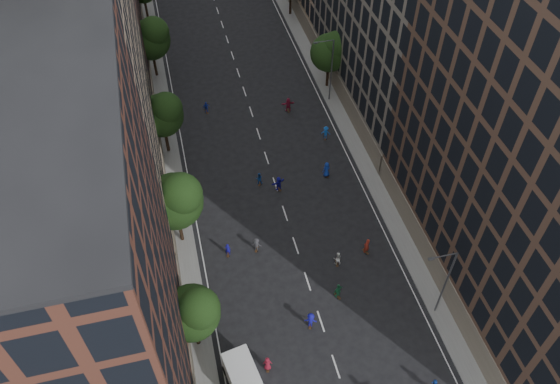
{
  "coord_description": "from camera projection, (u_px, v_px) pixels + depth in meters",
  "views": [
    {
      "loc": [
        -9.72,
        -10.38,
        44.67
      ],
      "look_at": [
        -0.21,
        28.38,
        2.0
      ],
      "focal_mm": 35.0,
      "sensor_mm": 36.0,
      "label": 1
    }
  ],
  "objects": [
    {
      "name": "ground",
      "position": [
        259.0,
        136.0,
        67.62
      ],
      "size": [
        240.0,
        240.0,
        0.0
      ],
      "primitive_type": "plane",
      "color": "black",
      "rests_on": "ground"
    },
    {
      "name": "tree_left_4",
      "position": [
        151.0,
        38.0,
        71.89
      ],
      "size": [
        5.4,
        5.4,
        9.08
      ],
      "color": "black",
      "rests_on": "ground"
    },
    {
      "name": "skater_3",
      "position": [
        311.0,
        320.0,
        49.11
      ],
      "size": [
        1.3,
        1.01,
        1.77
      ],
      "primitive_type": "imported",
      "rotation": [
        0.0,
        0.0,
        2.79
      ],
      "color": "#1613A1",
      "rests_on": "ground"
    },
    {
      "name": "tree_left_2",
      "position": [
        176.0,
        199.0,
        51.79
      ],
      "size": [
        5.6,
        5.6,
        9.45
      ],
      "color": "black",
      "rests_on": "ground"
    },
    {
      "name": "skater_10",
      "position": [
        338.0,
        291.0,
        51.18
      ],
      "size": [
        1.18,
        0.84,
        1.87
      ],
      "primitive_type": "imported",
      "rotation": [
        0.0,
        0.0,
        3.54
      ],
      "color": "#1E653C",
      "rests_on": "ground"
    },
    {
      "name": "skater_7",
      "position": [
        367.0,
        246.0,
        54.74
      ],
      "size": [
        0.84,
        0.71,
        1.95
      ],
      "primitive_type": "imported",
      "rotation": [
        0.0,
        0.0,
        3.54
      ],
      "color": "maroon",
      "rests_on": "ground"
    },
    {
      "name": "tree_left_3",
      "position": [
        163.0,
        113.0,
        61.49
      ],
      "size": [
        5.0,
        5.0,
        8.58
      ],
      "color": "black",
      "rests_on": "ground"
    },
    {
      "name": "skater_15",
      "position": [
        326.0,
        133.0,
        66.75
      ],
      "size": [
        1.28,
        1.02,
        1.74
      ],
      "primitive_type": "imported",
      "rotation": [
        0.0,
        0.0,
        2.75
      ],
      "color": "#1650B3",
      "rests_on": "ground"
    },
    {
      "name": "cargo_van",
      "position": [
        245.0,
        382.0,
        44.63
      ],
      "size": [
        3.26,
        5.48,
        2.75
      ],
      "rotation": [
        0.0,
        0.0,
        0.17
      ],
      "color": "silver",
      "rests_on": "ground"
    },
    {
      "name": "streetlamp_near",
      "position": [
        444.0,
        280.0,
        46.96
      ],
      "size": [
        2.64,
        0.22,
        9.06
      ],
      "color": "#595B60",
      "rests_on": "ground"
    },
    {
      "name": "skater_14",
      "position": [
        259.0,
        179.0,
        61.5
      ],
      "size": [
        0.85,
        0.73,
        1.54
      ],
      "primitive_type": "imported",
      "rotation": [
        0.0,
        0.0,
        2.93
      ],
      "color": "#124195",
      "rests_on": "ground"
    },
    {
      "name": "skater_11",
      "position": [
        279.0,
        184.0,
        60.82
      ],
      "size": [
        1.73,
        1.05,
        1.77
      ],
      "primitive_type": "imported",
      "rotation": [
        0.0,
        0.0,
        3.49
      ],
      "color": "#16139D",
      "rests_on": "ground"
    },
    {
      "name": "tree_left_1",
      "position": [
        194.0,
        312.0,
        44.43
      ],
      "size": [
        4.8,
        4.8,
        8.21
      ],
      "color": "black",
      "rests_on": "ground"
    },
    {
      "name": "skater_8",
      "position": [
        337.0,
        259.0,
        53.85
      ],
      "size": [
        0.89,
        0.75,
        1.65
      ],
      "primitive_type": "imported",
      "rotation": [
        0.0,
        0.0,
        2.98
      ],
      "color": "silver",
      "rests_on": "ground"
    },
    {
      "name": "skater_16",
      "position": [
        206.0,
        108.0,
        70.3
      ],
      "size": [
        0.95,
        0.51,
        1.54
      ],
      "primitive_type": "imported",
      "rotation": [
        0.0,
        0.0,
        3.29
      ],
      "color": "#172EBB",
      "rests_on": "ground"
    },
    {
      "name": "skater_13",
      "position": [
        228.0,
        250.0,
        54.68
      ],
      "size": [
        0.66,
        0.54,
        1.57
      ],
      "primitive_type": "imported",
      "rotation": [
        0.0,
        0.0,
        2.81
      ],
      "color": "#161191",
      "rests_on": "ground"
    },
    {
      "name": "streetlamp_far",
      "position": [
        330.0,
        67.0,
        68.85
      ],
      "size": [
        2.64,
        0.22,
        9.06
      ],
      "color": "#595B60",
      "rests_on": "ground"
    },
    {
      "name": "skater_9",
      "position": [
        256.0,
        245.0,
        55.1
      ],
      "size": [
        1.15,
        0.94,
        1.56
      ],
      "primitive_type": "imported",
      "rotation": [
        0.0,
        0.0,
        2.73
      ],
      "color": "#3B3B40",
      "rests_on": "ground"
    },
    {
      "name": "tree_right_a",
      "position": [
        331.0,
        51.0,
        70.57
      ],
      "size": [
        5.0,
        5.0,
        8.39
      ],
      "color": "black",
      "rests_on": "ground"
    },
    {
      "name": "skater_12",
      "position": [
        326.0,
        170.0,
        62.21
      ],
      "size": [
        1.09,
        0.88,
        1.95
      ],
      "primitive_type": "imported",
      "rotation": [
        0.0,
        0.0,
        3.45
      ],
      "color": "#123099",
      "rests_on": "ground"
    },
    {
      "name": "skater_6",
      "position": [
        267.0,
        364.0,
        46.36
      ],
      "size": [
        0.89,
        0.67,
        1.64
      ],
      "primitive_type": "imported",
      "rotation": [
        0.0,
        0.0,
        2.94
      ],
      "color": "maroon",
      "rests_on": "ground"
    },
    {
      "name": "bldg_left_a",
      "position": [
        56.0,
        298.0,
        34.34
      ],
      "size": [
        14.0,
        22.0,
        30.0
      ],
      "primitive_type": "cube",
      "color": "#4F291E",
      "rests_on": "ground"
    },
    {
      "name": "sidewalk_left",
      "position": [
        157.0,
        113.0,
        70.59
      ],
      "size": [
        4.0,
        105.0,
        0.15
      ],
      "primitive_type": "cube",
      "color": "slate",
      "rests_on": "ground"
    },
    {
      "name": "bldg_left_b",
      "position": [
        59.0,
        62.0,
        48.8
      ],
      "size": [
        14.0,
        26.0,
        34.0
      ],
      "primitive_type": "cube",
      "color": "#987F63",
      "rests_on": "ground"
    },
    {
      "name": "sidewalk_right",
      "position": [
        333.0,
        87.0,
        74.5
      ],
      "size": [
        4.0,
        105.0,
        0.15
      ],
      "primitive_type": "cube",
      "color": "slate",
      "rests_on": "ground"
    },
    {
      "name": "skater_17",
      "position": [
        288.0,
        105.0,
        70.38
      ],
      "size": [
        1.77,
        0.57,
        1.9
      ],
      "primitive_type": "imported",
      "rotation": [
        0.0,
        0.0,
        3.14
      ],
      "color": "maroon",
      "rests_on": "ground"
    }
  ]
}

